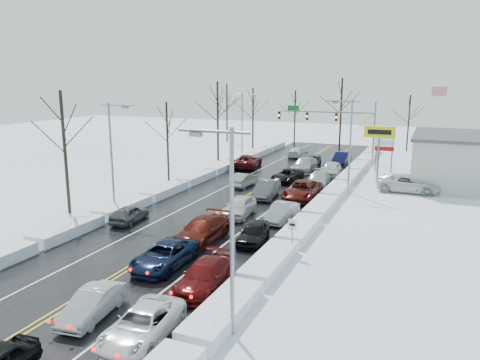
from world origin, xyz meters
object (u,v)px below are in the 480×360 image
at_px(tires_plus_sign, 379,136).
at_px(oncoming_car_0, 244,186).
at_px(flagpole, 431,118).
at_px(traffic_signal_mast, 336,120).

bearing_deg(tires_plus_sign, oncoming_car_0, -149.34).
height_order(tires_plus_sign, oncoming_car_0, tires_plus_sign).
relative_size(flagpole, oncoming_car_0, 2.40).
bearing_deg(flagpole, traffic_signal_mast, -170.27).
relative_size(traffic_signal_mast, flagpole, 1.33).
bearing_deg(flagpole, oncoming_car_0, -128.65).
distance_m(traffic_signal_mast, tires_plus_sign, 13.92).
xyz_separation_m(flagpole, oncoming_car_0, (-17.08, -21.36, -5.93)).
bearing_deg(tires_plus_sign, flagpole, 71.56).
bearing_deg(traffic_signal_mast, tires_plus_sign, -59.54).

